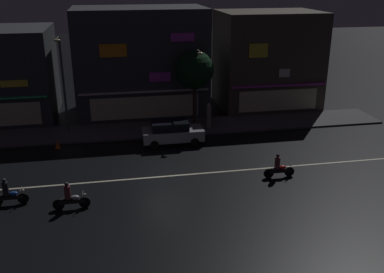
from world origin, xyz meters
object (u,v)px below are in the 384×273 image
at_px(streetlamp_mid, 63,77).
at_px(parked_car_near_kerb, 172,132).
at_px(motorcycle_trailing_far, 279,168).
at_px(traffic_cone, 58,144).
at_px(pedestrian_on_sidewalk, 209,116).
at_px(motorcycle_lead, 70,198).
at_px(streetlamp_east, 197,80).
at_px(motorcycle_following, 8,194).

xyz_separation_m(streetlamp_mid, parked_car_near_kerb, (7.46, -3.46, -3.52)).
height_order(motorcycle_trailing_far, traffic_cone, motorcycle_trailing_far).
relative_size(pedestrian_on_sidewalk, motorcycle_lead, 1.05).
bearing_deg(streetlamp_mid, parked_car_near_kerb, -24.88).
bearing_deg(streetlamp_east, streetlamp_mid, 178.70).
height_order(streetlamp_mid, parked_car_near_kerb, streetlamp_mid).
bearing_deg(pedestrian_on_sidewalk, streetlamp_mid, -118.19).
bearing_deg(parked_car_near_kerb, motorcycle_trailing_far, 128.96).
bearing_deg(pedestrian_on_sidewalk, parked_car_near_kerb, -75.91).
height_order(motorcycle_following, traffic_cone, motorcycle_following).
bearing_deg(traffic_cone, motorcycle_following, -102.47).
bearing_deg(motorcycle_trailing_far, motorcycle_lead, 13.54).
distance_m(streetlamp_mid, pedestrian_on_sidewalk, 11.23).
bearing_deg(motorcycle_following, motorcycle_lead, 168.04).
relative_size(streetlamp_mid, streetlamp_east, 1.19).
relative_size(pedestrian_on_sidewalk, motorcycle_trailing_far, 1.05).
distance_m(streetlamp_east, motorcycle_lead, 14.86).
xyz_separation_m(pedestrian_on_sidewalk, parked_car_near_kerb, (-3.22, -2.38, -0.21)).
height_order(motorcycle_following, motorcycle_trailing_far, same).
xyz_separation_m(parked_car_near_kerb, motorcycle_trailing_far, (5.41, -6.69, -0.24)).
bearing_deg(motorcycle_lead, motorcycle_trailing_far, -175.29).
distance_m(streetlamp_east, motorcycle_trailing_far, 10.82).
height_order(motorcycle_lead, motorcycle_trailing_far, same).
bearing_deg(traffic_cone, parked_car_near_kerb, -4.11).
bearing_deg(traffic_cone, streetlamp_mid, 80.20).
height_order(pedestrian_on_sidewalk, motorcycle_lead, pedestrian_on_sidewalk).
relative_size(streetlamp_mid, parked_car_near_kerb, 1.68).
distance_m(streetlamp_east, parked_car_near_kerb, 4.99).
xyz_separation_m(motorcycle_lead, motorcycle_following, (-3.20, 1.04, 0.00)).
xyz_separation_m(streetlamp_mid, streetlamp_east, (9.91, -0.22, -0.61)).
xyz_separation_m(streetlamp_mid, motorcycle_trailing_far, (12.87, -10.15, -3.75)).
distance_m(streetlamp_east, pedestrian_on_sidewalk, 2.93).
distance_m(streetlamp_mid, motorcycle_lead, 12.32).
distance_m(parked_car_near_kerb, motorcycle_following, 12.06).
xyz_separation_m(pedestrian_on_sidewalk, motorcycle_trailing_far, (2.19, -9.07, -0.44)).
distance_m(streetlamp_east, motorcycle_following, 16.30).
bearing_deg(motorcycle_following, parked_car_near_kerb, -137.34).
bearing_deg(motorcycle_following, traffic_cone, -96.42).
relative_size(motorcycle_following, motorcycle_trailing_far, 1.00).
xyz_separation_m(streetlamp_mid, motorcycle_following, (-2.22, -10.65, -3.75)).
xyz_separation_m(streetlamp_east, motorcycle_trailing_far, (2.96, -9.93, -3.14)).
xyz_separation_m(motorcycle_following, motorcycle_trailing_far, (15.09, 0.50, 0.00)).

